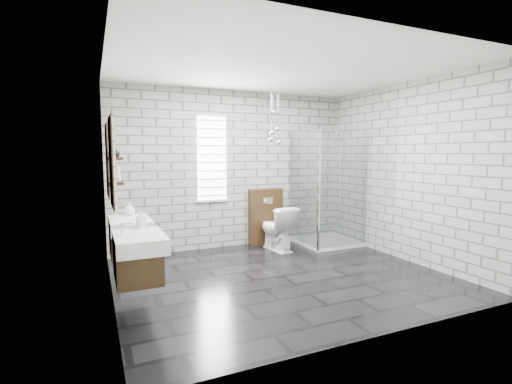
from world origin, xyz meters
TOP-DOWN VIEW (x-y plane):
  - floor at (0.00, 0.00)m, footprint 4.20×3.60m
  - ceiling at (0.00, 0.00)m, footprint 4.20×3.60m
  - wall_back at (0.00, 1.81)m, footprint 4.20×0.02m
  - wall_front at (0.00, -1.81)m, footprint 4.20×0.02m
  - wall_left at (-2.11, 0.00)m, footprint 0.02×3.60m
  - wall_right at (2.11, 0.00)m, footprint 0.02×3.60m
  - vanity_left at (-1.91, -0.56)m, footprint 0.47×0.70m
  - vanity_right at (-1.91, 0.39)m, footprint 0.47×0.70m
  - shelf_lower at (-2.03, -0.05)m, footprint 0.14×0.30m
  - shelf_upper at (-2.03, -0.05)m, footprint 0.14×0.30m
  - window at (-0.40, 1.78)m, footprint 0.56×0.05m
  - cistern_panel at (0.57, 1.70)m, footprint 0.60×0.20m
  - flush_plate at (0.57, 1.60)m, footprint 0.18×0.01m
  - shower_enclosure at (1.50, 1.18)m, footprint 1.00×1.00m
  - pendant_cluster at (0.57, 1.38)m, footprint 0.25×0.20m
  - toilet at (0.57, 1.25)m, footprint 0.50×0.78m
  - soap_bottle_a at (-1.81, -0.22)m, footprint 0.10×0.10m
  - soap_bottle_b at (-1.84, 0.67)m, footprint 0.13×0.13m
  - soap_bottle_c at (-2.02, -0.07)m, footprint 0.09×0.10m
  - vase at (-2.02, 0.02)m, footprint 0.10×0.10m

SIDE VIEW (x-z plane):
  - floor at x=0.00m, z-range -0.02..0.00m
  - toilet at x=0.57m, z-range 0.00..0.75m
  - cistern_panel at x=0.57m, z-range 0.00..1.00m
  - shower_enclosure at x=1.50m, z-range -0.51..1.52m
  - vanity_left at x=-1.91m, z-range -0.03..1.54m
  - vanity_right at x=-1.91m, z-range -0.03..1.54m
  - flush_plate at x=0.57m, z-range 0.74..0.86m
  - soap_bottle_b at x=-1.84m, z-range 0.85..1.01m
  - soap_bottle_a at x=-1.81m, z-range 0.85..1.02m
  - shelf_lower at x=-2.03m, z-range 1.31..1.33m
  - wall_back at x=0.00m, z-range 0.00..2.70m
  - wall_front at x=0.00m, z-range 0.00..2.70m
  - wall_left at x=-2.11m, z-range 0.00..2.70m
  - wall_right at x=2.11m, z-range 0.00..2.70m
  - soap_bottle_c at x=-2.02m, z-range 1.33..1.55m
  - window at x=-0.40m, z-range 0.81..2.29m
  - shelf_upper at x=-2.03m, z-range 1.57..1.59m
  - vase at x=-2.02m, z-range 1.59..1.70m
  - pendant_cluster at x=0.57m, z-range 1.55..2.48m
  - ceiling at x=0.00m, z-range 2.70..2.72m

